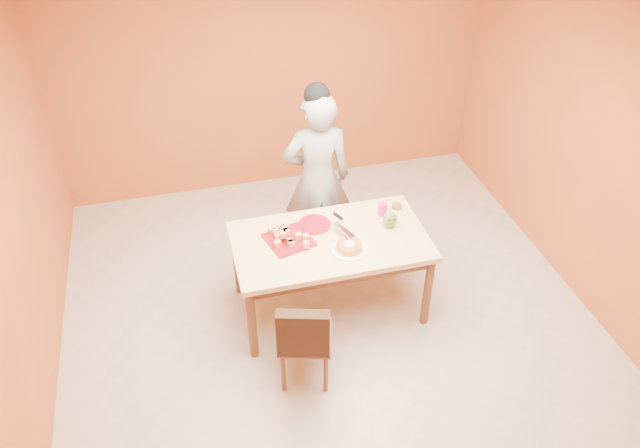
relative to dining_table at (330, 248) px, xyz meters
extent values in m
plane|color=beige|center=(-0.04, -0.35, -0.67)|extent=(5.00, 5.00, 0.00)
plane|color=silver|center=(-0.04, -0.35, 2.03)|extent=(5.00, 5.00, 0.00)
plane|color=#C3662D|center=(-0.04, 2.15, 0.68)|extent=(4.50, 0.00, 4.50)
plane|color=#C3662D|center=(-2.29, -0.35, 0.68)|extent=(0.00, 5.00, 5.00)
plane|color=#C3662D|center=(2.21, -0.35, 0.68)|extent=(0.00, 5.00, 5.00)
cube|color=#E6BF78|center=(0.00, 0.00, 0.07)|extent=(1.60, 0.90, 0.05)
cube|color=brown|center=(0.00, 0.00, -0.01)|extent=(1.48, 0.78, 0.10)
cylinder|color=brown|center=(-0.74, -0.39, -0.31)|extent=(0.07, 0.07, 0.71)
cylinder|color=brown|center=(-0.74, 0.39, -0.31)|extent=(0.07, 0.07, 0.71)
cylinder|color=brown|center=(0.74, -0.39, -0.31)|extent=(0.07, 0.07, 0.71)
cylinder|color=brown|center=(0.74, 0.39, -0.31)|extent=(0.07, 0.07, 0.71)
imported|color=gray|center=(0.08, 0.75, 0.19)|extent=(0.65, 0.44, 1.71)
cube|color=maroon|center=(-0.33, 0.07, 0.10)|extent=(0.42, 0.42, 0.02)
cylinder|color=maroon|center=(-0.08, 0.22, 0.10)|extent=(0.29, 0.29, 0.02)
cylinder|color=white|center=(0.11, -0.17, 0.10)|extent=(0.38, 0.38, 0.01)
cylinder|color=gold|center=(0.11, -0.17, 0.13)|extent=(0.27, 0.27, 0.05)
cube|color=silver|center=(0.12, 0.01, 0.16)|extent=(0.14, 0.24, 0.01)
ellipsoid|color=olive|center=(0.52, 0.04, 0.17)|extent=(0.15, 0.14, 0.15)
cylinder|color=#D31F7B|center=(0.52, 0.22, 0.15)|extent=(0.10, 0.10, 0.11)
cylinder|color=#39220F|center=(0.68, 0.28, 0.11)|extent=(0.11, 0.11, 0.03)
camera|label=1|loc=(-1.08, -3.83, 3.29)|focal=35.00mm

